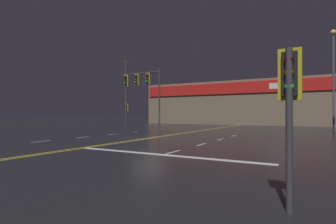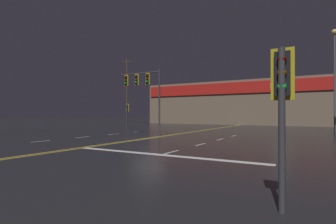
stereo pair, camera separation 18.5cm
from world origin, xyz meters
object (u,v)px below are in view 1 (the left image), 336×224
object	(u,v)px
traffic_signal_median	(142,84)
streetlight_near_right	(333,67)
traffic_signal_corner_northwest	(126,110)
traffic_signal_corner_southeast	(290,91)

from	to	relation	value
traffic_signal_median	streetlight_near_right	bearing A→B (deg)	40.24
traffic_signal_median	traffic_signal_corner_northwest	bearing A→B (deg)	135.28
traffic_signal_corner_southeast	streetlight_near_right	distance (m)	26.43
traffic_signal_median	traffic_signal_corner_southeast	world-z (taller)	traffic_signal_median
traffic_signal_corner_southeast	streetlight_near_right	bearing A→B (deg)	85.33
traffic_signal_corner_northwest	traffic_signal_corner_southeast	size ratio (longest dim) A/B	1.02
traffic_signal_corner_northwest	streetlight_near_right	distance (m)	23.62
traffic_signal_median	streetlight_near_right	distance (m)	19.59
streetlight_near_right	traffic_signal_corner_southeast	bearing A→B (deg)	-94.67
traffic_signal_corner_southeast	traffic_signal_median	bearing A→B (deg)	133.57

